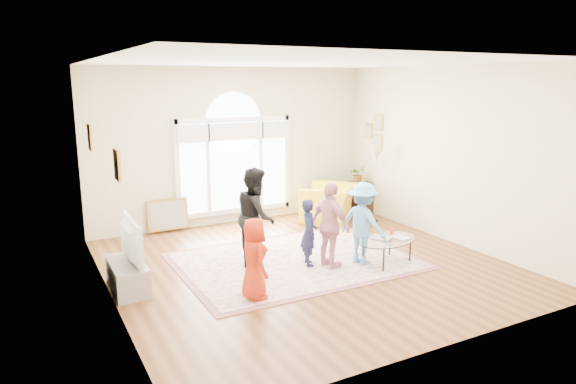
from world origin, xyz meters
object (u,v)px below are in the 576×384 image
area_rug (296,261)px  coffee_table (387,240)px  armchair (329,203)px  television (126,241)px  tv_console (127,276)px

area_rug → coffee_table: size_ratio=2.86×
area_rug → coffee_table: coffee_table is taller
area_rug → armchair: 2.69m
area_rug → television: size_ratio=3.37×
tv_console → coffee_table: size_ratio=0.79×
television → area_rug: bearing=-1.5°
tv_console → armchair: (4.55, 1.84, 0.17)m
coffee_table → armchair: (0.61, 2.72, -0.02)m
area_rug → armchair: (1.86, 1.91, 0.37)m
area_rug → coffee_table: 1.54m
tv_console → armchair: size_ratio=0.86×
television → coffee_table: size_ratio=0.85×
tv_console → armchair: 4.91m
tv_console → coffee_table: bearing=-12.6°
coffee_table → area_rug: bearing=132.4°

